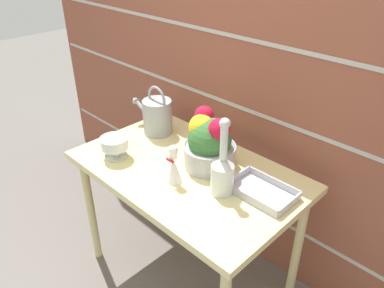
# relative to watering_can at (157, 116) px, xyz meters

# --- Properties ---
(ground_plane) EXTENTS (12.00, 12.00, 0.00)m
(ground_plane) POSITION_rel_watering_can_xyz_m (0.38, -0.14, -0.84)
(ground_plane) COLOR slate
(brick_wall) EXTENTS (3.60, 0.08, 2.20)m
(brick_wall) POSITION_rel_watering_can_xyz_m (0.38, 0.31, 0.26)
(brick_wall) COLOR brown
(brick_wall) RESTS_ON ground_plane
(patio_table) EXTENTS (1.11, 0.68, 0.74)m
(patio_table) POSITION_rel_watering_can_xyz_m (0.38, -0.14, -0.18)
(patio_table) COLOR beige
(patio_table) RESTS_ON ground_plane
(watering_can) EXTENTS (0.31, 0.16, 0.28)m
(watering_can) POSITION_rel_watering_can_xyz_m (0.00, 0.00, 0.00)
(watering_can) COLOR #93999E
(watering_can) RESTS_ON patio_table
(crystal_pedestal_bowl) EXTENTS (0.15, 0.15, 0.11)m
(crystal_pedestal_bowl) POSITION_rel_watering_can_xyz_m (0.05, -0.32, -0.03)
(crystal_pedestal_bowl) COLOR silver
(crystal_pedestal_bowl) RESTS_ON patio_table
(flower_planter) EXTENTS (0.26, 0.26, 0.28)m
(flower_planter) POSITION_rel_watering_can_xyz_m (0.44, -0.05, 0.02)
(flower_planter) COLOR #ADADB2
(flower_planter) RESTS_ON patio_table
(glass_decanter) EXTENTS (0.10, 0.10, 0.36)m
(glass_decanter) POSITION_rel_watering_can_xyz_m (0.62, -0.16, 0.01)
(glass_decanter) COLOR silver
(glass_decanter) RESTS_ON patio_table
(figurine_vase) EXTENTS (0.08, 0.08, 0.19)m
(figurine_vase) POSITION_rel_watering_can_xyz_m (0.41, -0.26, -0.02)
(figurine_vase) COLOR white
(figurine_vase) RESTS_ON patio_table
(wire_tray) EXTENTS (0.28, 0.18, 0.04)m
(wire_tray) POSITION_rel_watering_can_xyz_m (0.75, -0.05, -0.09)
(wire_tray) COLOR #B7B7BC
(wire_tray) RESTS_ON patio_table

